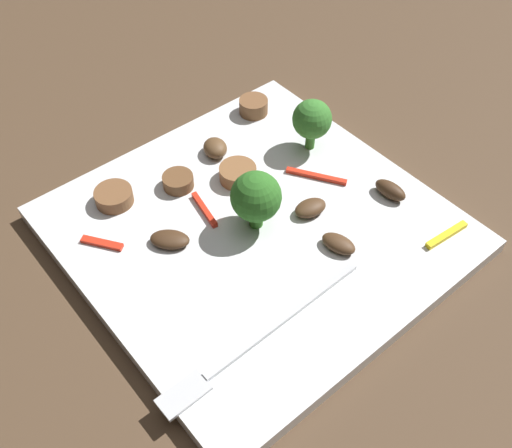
# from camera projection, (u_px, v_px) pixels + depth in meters

# --- Properties ---
(ground_plane) EXTENTS (1.40, 1.40, 0.00)m
(ground_plane) POSITION_uv_depth(u_px,v_px,m) (256.00, 235.00, 0.50)
(ground_plane) COLOR #4C3826
(plate) EXTENTS (0.29, 0.29, 0.01)m
(plate) POSITION_uv_depth(u_px,v_px,m) (256.00, 230.00, 0.49)
(plate) COLOR white
(plate) RESTS_ON ground_plane
(fork) EXTENTS (0.18, 0.02, 0.00)m
(fork) POSITION_uv_depth(u_px,v_px,m) (251.00, 343.00, 0.41)
(fork) COLOR silver
(fork) RESTS_ON plate
(broccoli_floret_0) EXTENTS (0.04, 0.04, 0.05)m
(broccoli_floret_0) POSITION_uv_depth(u_px,v_px,m) (260.00, 199.00, 0.46)
(broccoli_floret_0) COLOR #347525
(broccoli_floret_0) RESTS_ON plate
(broccoli_floret_1) EXTENTS (0.04, 0.04, 0.05)m
(broccoli_floret_1) POSITION_uv_depth(u_px,v_px,m) (312.00, 120.00, 0.53)
(broccoli_floret_1) COLOR #408630
(broccoli_floret_1) RESTS_ON plate
(sausage_slice_0) EXTENTS (0.04, 0.04, 0.01)m
(sausage_slice_0) POSITION_uv_depth(u_px,v_px,m) (178.00, 181.00, 0.51)
(sausage_slice_0) COLOR brown
(sausage_slice_0) RESTS_ON plate
(sausage_slice_1) EXTENTS (0.05, 0.05, 0.01)m
(sausage_slice_1) POSITION_uv_depth(u_px,v_px,m) (114.00, 197.00, 0.50)
(sausage_slice_1) COLOR brown
(sausage_slice_1) RESTS_ON plate
(sausage_slice_2) EXTENTS (0.04, 0.04, 0.01)m
(sausage_slice_2) POSITION_uv_depth(u_px,v_px,m) (254.00, 106.00, 0.58)
(sausage_slice_2) COLOR brown
(sausage_slice_2) RESTS_ON plate
(sausage_slice_3) EXTENTS (0.04, 0.04, 0.01)m
(sausage_slice_3) POSITION_uv_depth(u_px,v_px,m) (238.00, 174.00, 0.52)
(sausage_slice_3) COLOR brown
(sausage_slice_3) RESTS_ON plate
(mushroom_0) EXTENTS (0.03, 0.02, 0.01)m
(mushroom_0) POSITION_uv_depth(u_px,v_px,m) (310.00, 208.00, 0.49)
(mushroom_0) COLOR #4C331E
(mushroom_0) RESTS_ON plate
(mushroom_1) EXTENTS (0.04, 0.04, 0.01)m
(mushroom_1) POSITION_uv_depth(u_px,v_px,m) (170.00, 239.00, 0.47)
(mushroom_1) COLOR #422B19
(mushroom_1) RESTS_ON plate
(mushroom_2) EXTENTS (0.02, 0.03, 0.01)m
(mushroom_2) POSITION_uv_depth(u_px,v_px,m) (390.00, 190.00, 0.51)
(mushroom_2) COLOR #422B19
(mushroom_2) RESTS_ON plate
(mushroom_3) EXTENTS (0.02, 0.03, 0.01)m
(mushroom_3) POSITION_uv_depth(u_px,v_px,m) (339.00, 244.00, 0.47)
(mushroom_3) COLOR #4C331E
(mushroom_3) RESTS_ON plate
(mushroom_4) EXTENTS (0.03, 0.03, 0.01)m
(mushroom_4) POSITION_uv_depth(u_px,v_px,m) (215.00, 148.00, 0.54)
(mushroom_4) COLOR brown
(mushroom_4) RESTS_ON plate
(pepper_strip_0) EXTENTS (0.03, 0.03, 0.00)m
(pepper_strip_0) POSITION_uv_depth(u_px,v_px,m) (102.00, 243.00, 0.47)
(pepper_strip_0) COLOR red
(pepper_strip_0) RESTS_ON plate
(pepper_strip_1) EXTENTS (0.04, 0.01, 0.00)m
(pepper_strip_1) POSITION_uv_depth(u_px,v_px,m) (447.00, 235.00, 0.48)
(pepper_strip_1) COLOR yellow
(pepper_strip_1) RESTS_ON plate
(pepper_strip_2) EXTENTS (0.03, 0.05, 0.00)m
(pepper_strip_2) POSITION_uv_depth(u_px,v_px,m) (316.00, 176.00, 0.52)
(pepper_strip_2) COLOR red
(pepper_strip_2) RESTS_ON plate
(pepper_strip_3) EXTENTS (0.01, 0.04, 0.00)m
(pepper_strip_3) POSITION_uv_depth(u_px,v_px,m) (204.00, 210.00, 0.50)
(pepper_strip_3) COLOR red
(pepper_strip_3) RESTS_ON plate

